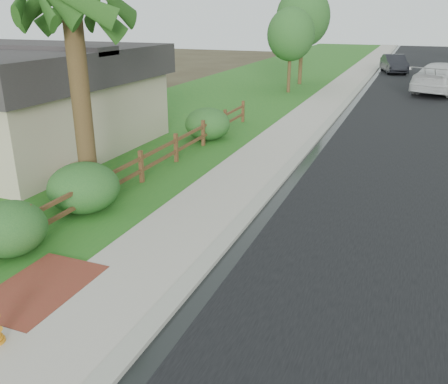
% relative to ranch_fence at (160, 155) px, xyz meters
% --- Properties ---
extents(ground, '(120.00, 120.00, 0.00)m').
position_rel_ranch_fence_xyz_m(ground, '(3.60, -6.40, -0.62)').
color(ground, '#39301F').
extents(road, '(8.00, 90.00, 0.02)m').
position_rel_ranch_fence_xyz_m(road, '(8.20, 28.60, -0.61)').
color(road, black).
rests_on(road, ground).
extents(curb, '(0.40, 90.00, 0.12)m').
position_rel_ranch_fence_xyz_m(curb, '(4.00, 28.60, -0.56)').
color(curb, '#99958B').
rests_on(curb, ground).
extents(wet_gutter, '(0.50, 90.00, 0.00)m').
position_rel_ranch_fence_xyz_m(wet_gutter, '(4.35, 28.60, -0.60)').
color(wet_gutter, black).
rests_on(wet_gutter, road).
extents(sidewalk, '(2.20, 90.00, 0.10)m').
position_rel_ranch_fence_xyz_m(sidewalk, '(2.70, 28.60, -0.57)').
color(sidewalk, '#AAA394').
rests_on(sidewalk, ground).
extents(grass_strip, '(1.60, 90.00, 0.06)m').
position_rel_ranch_fence_xyz_m(grass_strip, '(0.80, 28.60, -0.59)').
color(grass_strip, '#19591B').
rests_on(grass_strip, ground).
extents(lawn_near, '(9.00, 90.00, 0.04)m').
position_rel_ranch_fence_xyz_m(lawn_near, '(-4.40, 28.60, -0.60)').
color(lawn_near, '#19591B').
rests_on(lawn_near, ground).
extents(brick_patch, '(1.60, 2.40, 0.11)m').
position_rel_ranch_fence_xyz_m(brick_patch, '(1.40, -7.40, -0.56)').
color(brick_patch, maroon).
rests_on(brick_patch, ground).
extents(ranch_fence, '(0.12, 16.92, 1.10)m').
position_rel_ranch_fence_xyz_m(ranch_fence, '(0.00, 0.00, 0.00)').
color(ranch_fence, '#4A2B18').
rests_on(ranch_fence, ground).
extents(white_suv, '(5.01, 7.49, 2.01)m').
position_rel_ranch_fence_xyz_m(white_suv, '(9.51, 22.17, 0.41)').
color(white_suv, silver).
rests_on(white_suv, road).
extents(dark_car_far, '(2.84, 5.08, 1.59)m').
position_rel_ranch_fence_xyz_m(dark_car_far, '(5.68, 33.11, 0.20)').
color(dark_car_far, black).
rests_on(dark_car_far, road).
extents(boulder, '(1.23, 0.96, 0.78)m').
position_rel_ranch_fence_xyz_m(boulder, '(-1.69, -1.99, -0.23)').
color(boulder, brown).
rests_on(boulder, ground).
extents(shrub_a, '(2.08, 2.08, 1.23)m').
position_rel_ranch_fence_xyz_m(shrub_a, '(-0.30, -6.33, -0.00)').
color(shrub_a, '#1B4B1F').
rests_on(shrub_a, ground).
extents(shrub_b, '(2.19, 2.19, 1.36)m').
position_rel_ranch_fence_xyz_m(shrub_b, '(-0.30, -3.68, 0.06)').
color(shrub_b, '#1B4B1F').
rests_on(shrub_b, ground).
extents(shrub_c, '(2.46, 2.46, 1.38)m').
position_rel_ranch_fence_xyz_m(shrub_c, '(-0.30, 4.72, 0.07)').
color(shrub_c, '#1B4B1F').
rests_on(shrub_c, ground).
extents(tree_near_left, '(3.11, 3.11, 5.51)m').
position_rel_ranch_fence_xyz_m(tree_near_left, '(-0.30, 18.46, 3.17)').
color(tree_near_left, '#3D2A19').
rests_on(tree_near_left, ground).
extents(tree_mid_left, '(3.90, 3.90, 6.98)m').
position_rel_ranch_fence_xyz_m(tree_mid_left, '(-0.51, 22.67, 4.20)').
color(tree_mid_left, '#3D2A19').
rests_on(tree_mid_left, ground).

